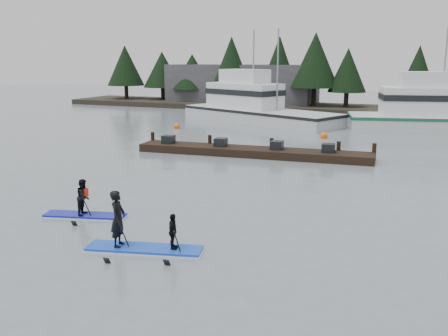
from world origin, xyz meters
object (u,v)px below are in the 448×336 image
at_px(paddleboard_solo, 84,203).
at_px(fishing_boat_large, 255,114).
at_px(floating_dock, 252,152).
at_px(fishing_boat_medium, 444,123).
at_px(paddleboard_duo, 138,232).

bearing_deg(paddleboard_solo, fishing_boat_large, 82.04).
bearing_deg(fishing_boat_large, floating_dock, -48.12).
distance_m(fishing_boat_medium, floating_dock, 19.27).
relative_size(fishing_boat_medium, paddleboard_duo, 4.49).
xyz_separation_m(floating_dock, paddleboard_solo, (-1.62, -13.60, 0.29)).
xyz_separation_m(fishing_boat_medium, paddleboard_duo, (-8.58, -31.73, -0.06)).
height_order(paddleboard_solo, paddleboard_duo, paddleboard_duo).
distance_m(floating_dock, paddleboard_solo, 13.70).
xyz_separation_m(fishing_boat_medium, floating_dock, (-10.58, -16.10, -0.43)).
relative_size(fishing_boat_large, paddleboard_solo, 5.30).
relative_size(fishing_boat_medium, floating_dock, 1.15).
distance_m(fishing_boat_medium, paddleboard_solo, 32.11).
bearing_deg(floating_dock, paddleboard_solo, -101.70).
bearing_deg(paddleboard_duo, paddleboard_solo, 135.82).
height_order(fishing_boat_medium, paddleboard_duo, fishing_boat_medium).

